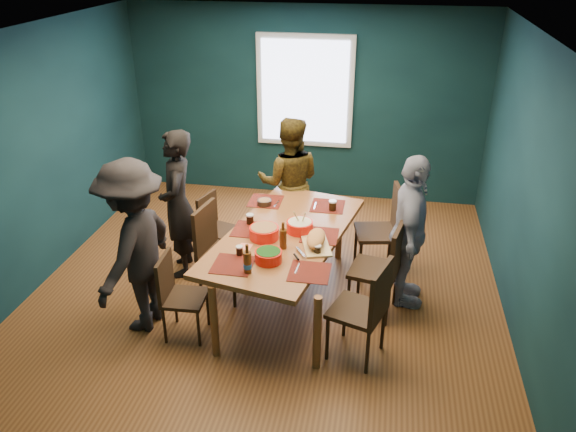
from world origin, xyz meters
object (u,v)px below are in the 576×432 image
chair_left_mid (215,244)px  person_far_left (178,204)px  bowl_herbs (268,256)px  bowl_dumpling (300,226)px  person_near_left (135,247)px  cutting_board (316,240)px  person_right (409,233)px  dining_table (285,239)px  chair_left_far (214,223)px  chair_left_near (176,290)px  chair_right_mid (384,263)px  chair_right_far (386,224)px  chair_right_near (368,305)px  person_back (289,182)px  bowl_salad (264,232)px

chair_left_mid → person_far_left: (-0.52, 0.36, 0.25)m
chair_left_mid → bowl_herbs: 0.95m
bowl_dumpling → person_near_left: bearing=-154.4°
cutting_board → person_far_left: bearing=143.7°
person_right → dining_table: bearing=98.7°
person_right → person_near_left: person_near_left is taller
chair_left_mid → bowl_dumpling: 0.93m
chair_left_far → bowl_dumpling: (1.11, -0.63, 0.39)m
person_far_left → person_near_left: bearing=-18.7°
chair_left_near → chair_right_mid: 2.04m
chair_left_near → bowl_dumpling: 1.37m
dining_table → bowl_herbs: bowl_herbs is taller
bowl_herbs → chair_left_near: bearing=-169.2°
chair_left_far → chair_right_mid: 2.11m
person_near_left → chair_right_far: bearing=128.4°
chair_right_mid → chair_right_near: size_ratio=1.01×
person_back → dining_table: bearing=90.9°
chair_right_mid → cutting_board: 0.74m
chair_left_near → bowl_salad: size_ratio=2.91×
chair_left_far → chair_left_near: (0.06, -1.42, 0.02)m
chair_right_mid → bowl_herbs: bearing=-142.2°
chair_left_mid → chair_right_mid: (1.75, -0.07, -0.00)m
chair_right_near → cutting_board: size_ratio=1.62×
person_right → person_far_left: bearing=85.1°
bowl_herbs → chair_right_near: bearing=-12.0°
chair_right_far → bowl_dumpling: (-0.87, -0.71, 0.27)m
chair_right_mid → dining_table: bearing=-171.4°
chair_left_near → cutting_board: bearing=20.7°
chair_right_far → chair_right_near: bearing=-105.9°
chair_right_far → person_back: (-1.19, 0.51, 0.21)m
chair_left_far → person_far_left: size_ratio=0.49×
chair_left_far → cutting_board: cutting_board is taller
chair_left_near → chair_right_far: 2.44m
cutting_board → chair_right_near: bearing=-62.8°
bowl_salad → cutting_board: bearing=-6.2°
chair_left_near → person_right: size_ratio=0.52×
chair_left_far → person_far_left: bearing=-117.8°
chair_right_near → bowl_salad: chair_right_near is taller
person_right → chair_left_near: bearing=112.8°
chair_right_mid → bowl_herbs: chair_right_mid is taller
chair_right_near → person_far_left: size_ratio=0.59×
person_back → bowl_salad: (0.00, -1.42, 0.07)m
chair_left_far → person_back: bearing=53.7°
dining_table → chair_left_far: bearing=156.7°
chair_left_near → person_far_left: (-0.36, 1.11, 0.35)m
chair_right_mid → person_back: person_back is taller
person_right → cutting_board: size_ratio=2.64×
person_near_left → bowl_salad: person_near_left is taller
chair_right_mid → bowl_salad: chair_right_mid is taller
chair_left_near → chair_right_far: bearing=35.6°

